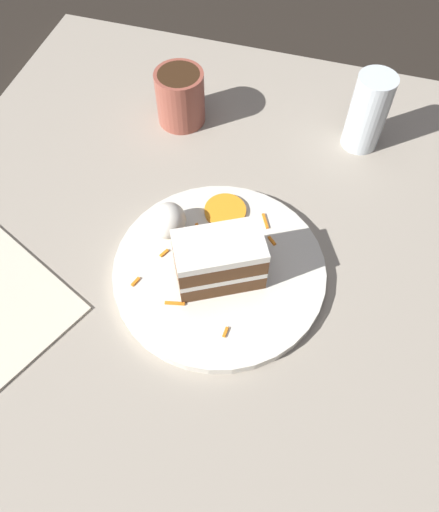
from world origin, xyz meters
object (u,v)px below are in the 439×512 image
(plate, at_px, (220,270))
(orange_garnish, at_px, (225,211))
(cream_dollop, at_px, (168,221))
(cake_slice, at_px, (219,260))
(coffee_mug, at_px, (180,96))
(drinking_glass, at_px, (367,117))

(plate, height_order, orange_garnish, orange_garnish)
(plate, relative_size, cream_dollop, 5.31)
(cake_slice, xyz_separation_m, coffee_mug, (-0.29, -0.15, -0.00))
(plate, height_order, coffee_mug, coffee_mug)
(drinking_glass, bearing_deg, cream_dollop, -41.23)
(coffee_mug, bearing_deg, orange_garnish, 35.25)
(orange_garnish, bearing_deg, plate, 11.35)
(plate, distance_m, orange_garnish, 0.10)
(cake_slice, bearing_deg, coffee_mug, 179.67)
(cream_dollop, relative_size, orange_garnish, 0.90)
(orange_garnish, bearing_deg, cake_slice, 11.80)
(plate, bearing_deg, drinking_glass, 153.90)
(plate, relative_size, coffee_mug, 3.18)
(cake_slice, distance_m, drinking_glass, 0.36)
(drinking_glass, height_order, coffee_mug, drinking_glass)
(coffee_mug, bearing_deg, cake_slice, 27.70)
(coffee_mug, bearing_deg, plate, 28.24)
(plate, relative_size, drinking_glass, 2.27)
(cream_dollop, xyz_separation_m, drinking_glass, (-0.27, 0.24, 0.02))
(plate, bearing_deg, coffee_mug, -151.76)
(cream_dollop, relative_size, drinking_glass, 0.43)
(drinking_glass, relative_size, coffee_mug, 1.40)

